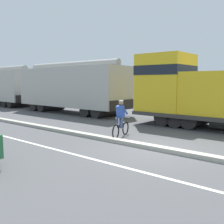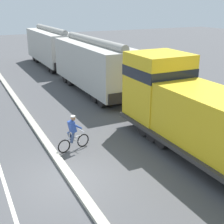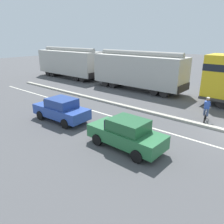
{
  "view_description": "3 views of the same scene",
  "coord_description": "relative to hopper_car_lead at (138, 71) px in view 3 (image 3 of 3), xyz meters",
  "views": [
    {
      "loc": [
        -8.51,
        -4.94,
        2.56
      ],
      "look_at": [
        1.61,
        3.45,
        1.04
      ],
      "focal_mm": 42.0,
      "sensor_mm": 36.0,
      "label": 1
    },
    {
      "loc": [
        -3.31,
        -10.39,
        6.67
      ],
      "look_at": [
        3.07,
        2.46,
        1.58
      ],
      "focal_mm": 50.0,
      "sensor_mm": 36.0,
      "label": 2
    },
    {
      "loc": [
        -14.01,
        -1.75,
        5.62
      ],
      "look_at": [
        -4.51,
        6.26,
        1.3
      ],
      "focal_mm": 35.0,
      "sensor_mm": 36.0,
      "label": 3
    }
  ],
  "objects": [
    {
      "name": "parked_car_blue",
      "position": [
        -11.28,
        -1.19,
        -1.26
      ],
      "size": [
        1.99,
        4.28,
        1.62
      ],
      "color": "#28479E",
      "rests_on": "ground"
    },
    {
      "name": "hopper_car_middle",
      "position": [
        0.0,
        11.6,
        0.0
      ],
      "size": [
        2.9,
        10.6,
        4.18
      ],
      "color": "#B3B1A9",
      "rests_on": "ground"
    },
    {
      "name": "cyclist",
      "position": [
        -4.95,
        -8.97,
        -1.26
      ],
      "size": [
        1.69,
        0.55,
        1.71
      ],
      "color": "black",
      "rests_on": "ground"
    },
    {
      "name": "hopper_car_lead",
      "position": [
        0.0,
        0.0,
        0.0
      ],
      "size": [
        2.9,
        10.6,
        4.18
      ],
      "color": "#B1AEA7",
      "rests_on": "ground"
    },
    {
      "name": "lane_stripe",
      "position": [
        -8.37,
        -5.4,
        -2.07
      ],
      "size": [
        0.14,
        36.0,
        0.01
      ],
      "primitive_type": "cube",
      "color": "silver",
      "rests_on": "ground"
    },
    {
      "name": "median_curb",
      "position": [
        -5.97,
        -5.4,
        -2.0
      ],
      "size": [
        0.36,
        36.0,
        0.16
      ],
      "primitive_type": "cube",
      "color": "#B2AD9E",
      "rests_on": "ground"
    },
    {
      "name": "parked_car_green",
      "position": [
        -11.55,
        -7.02,
        -1.26
      ],
      "size": [
        1.91,
        4.24,
        1.62
      ],
      "color": "#286B3D",
      "rests_on": "ground"
    }
  ]
}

